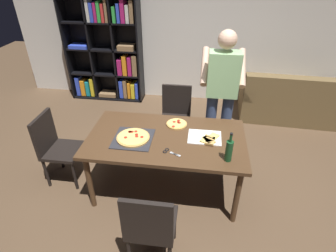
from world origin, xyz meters
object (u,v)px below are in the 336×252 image
(kitchen_scissors, at_px, (169,152))
(second_pizza_plain, at_px, (177,124))
(couch, at_px, (291,102))
(person_serving_pizza, at_px, (221,91))
(chair_near_camera, at_px, (150,225))
(chair_left_end, at_px, (55,145))
(dining_table, at_px, (166,142))
(bookshelf, at_px, (108,51))
(wine_bottle, at_px, (229,150))
(chair_far_side, at_px, (176,113))
(pepperoni_pizza_on_tray, at_px, (133,138))

(kitchen_scissors, distance_m, second_pizza_plain, 0.53)
(couch, xyz_separation_m, person_serving_pizza, (-1.30, -1.24, 0.70))
(chair_near_camera, height_order, chair_left_end, same)
(dining_table, height_order, chair_near_camera, chair_near_camera)
(bookshelf, bearing_deg, chair_near_camera, -66.66)
(chair_left_end, bearing_deg, kitchen_scissors, -10.57)
(dining_table, xyz_separation_m, bookshelf, (-1.44, 2.38, 0.25))
(person_serving_pizza, xyz_separation_m, second_pizza_plain, (-0.51, -0.48, -0.24))
(bookshelf, height_order, wine_bottle, bookshelf)
(chair_near_camera, relative_size, second_pizza_plain, 3.72)
(chair_far_side, bearing_deg, chair_left_end, -144.40)
(kitchen_scissors, height_order, second_pizza_plain, second_pizza_plain)
(chair_near_camera, relative_size, wine_bottle, 2.85)
(second_pizza_plain, bearing_deg, person_serving_pizza, 43.07)
(dining_table, xyz_separation_m, pepperoni_pizza_on_tray, (-0.35, -0.08, 0.09))
(person_serving_pizza, distance_m, wine_bottle, 1.06)
(dining_table, distance_m, person_serving_pizza, 1.01)
(chair_near_camera, distance_m, chair_far_side, 1.93)
(kitchen_scissors, bearing_deg, chair_left_end, 169.43)
(bookshelf, distance_m, second_pizza_plain, 2.61)
(couch, relative_size, person_serving_pizza, 0.99)
(pepperoni_pizza_on_tray, height_order, kitchen_scissors, pepperoni_pizza_on_tray)
(chair_far_side, height_order, person_serving_pizza, person_serving_pizza)
(chair_left_end, height_order, bookshelf, bookshelf)
(dining_table, relative_size, couch, 0.99)
(chair_near_camera, xyz_separation_m, person_serving_pizza, (0.60, 1.71, 0.49))
(pepperoni_pizza_on_tray, xyz_separation_m, wine_bottle, (1.00, -0.22, 0.10))
(wine_bottle, bearing_deg, chair_near_camera, -134.60)
(bookshelf, relative_size, kitchen_scissors, 9.93)
(chair_far_side, relative_size, chair_left_end, 1.00)
(kitchen_scissors, bearing_deg, bookshelf, 119.78)
(pepperoni_pizza_on_tray, relative_size, kitchen_scissors, 2.13)
(bookshelf, xyz_separation_m, pepperoni_pizza_on_tray, (1.09, -2.46, -0.16))
(couch, xyz_separation_m, wine_bottle, (-1.25, -2.29, 0.57))
(chair_far_side, height_order, bookshelf, bookshelf)
(couch, height_order, pepperoni_pizza_on_tray, couch)
(chair_left_end, height_order, second_pizza_plain, chair_left_end)
(pepperoni_pizza_on_tray, bearing_deg, kitchen_scissors, -23.33)
(chair_near_camera, height_order, second_pizza_plain, chair_near_camera)
(chair_near_camera, xyz_separation_m, chair_left_end, (-1.35, 0.97, 0.00))
(couch, height_order, bookshelf, bookshelf)
(kitchen_scissors, bearing_deg, person_serving_pizza, 62.46)
(pepperoni_pizza_on_tray, bearing_deg, chair_far_side, 71.58)
(dining_table, distance_m, wine_bottle, 0.74)
(wine_bottle, height_order, kitchen_scissors, wine_bottle)
(chair_near_camera, relative_size, kitchen_scissors, 4.58)
(bookshelf, bearing_deg, couch, -6.72)
(kitchen_scissors, bearing_deg, second_pizza_plain, 88.17)
(couch, relative_size, bookshelf, 0.89)
(wine_bottle, bearing_deg, bookshelf, 127.91)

